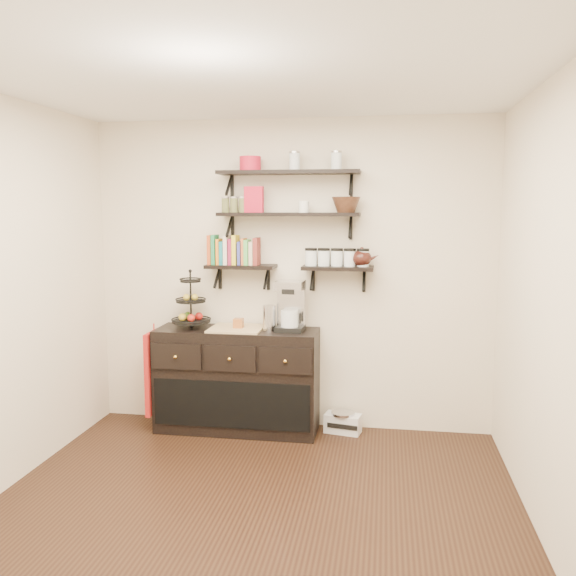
{
  "coord_description": "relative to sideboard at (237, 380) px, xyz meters",
  "views": [
    {
      "loc": [
        0.82,
        -3.5,
        1.94
      ],
      "look_at": [
        0.07,
        1.15,
        1.32
      ],
      "focal_mm": 38.0,
      "sensor_mm": 36.0,
      "label": 1
    }
  ],
  "objects": [
    {
      "name": "coffee_maker",
      "position": [
        0.47,
        0.03,
        0.65
      ],
      "size": [
        0.24,
        0.23,
        0.43
      ],
      "rotation": [
        0.0,
        0.0,
        -0.05
      ],
      "color": "black",
      "rests_on": "sideboard"
    },
    {
      "name": "red_pot",
      "position": [
        0.11,
        0.1,
        1.86
      ],
      "size": [
        0.18,
        0.18,
        0.12
      ],
      "primitive_type": "cylinder",
      "color": "red",
      "rests_on": "shelf_top"
    },
    {
      "name": "walnut_bowl",
      "position": [
        0.92,
        0.1,
        1.51
      ],
      "size": [
        0.24,
        0.24,
        0.13
      ],
      "primitive_type": null,
      "color": "black",
      "rests_on": "shelf_mid"
    },
    {
      "name": "sideboard",
      "position": [
        0.0,
        0.0,
        0.0
      ],
      "size": [
        1.4,
        0.5,
        0.92
      ],
      "color": "black",
      "rests_on": "floor"
    },
    {
      "name": "shelf_low_right",
      "position": [
        0.86,
        0.12,
        0.98
      ],
      "size": [
        0.6,
        0.25,
        0.23
      ],
      "color": "black",
      "rests_on": "back_wall"
    },
    {
      "name": "cookbooks",
      "position": [
        -0.03,
        0.12,
        1.11
      ],
      "size": [
        0.43,
        0.15,
        0.26
      ],
      "color": "#BA461C",
      "rests_on": "shelf_low_left"
    },
    {
      "name": "teapot",
      "position": [
        1.06,
        0.12,
        1.08
      ],
      "size": [
        0.23,
        0.18,
        0.16
      ],
      "primitive_type": null,
      "rotation": [
        0.0,
        0.0,
        -0.08
      ],
      "color": "black",
      "rests_on": "shelf_low_right"
    },
    {
      "name": "shelf_top",
      "position": [
        0.44,
        0.1,
        1.78
      ],
      "size": [
        1.2,
        0.27,
        0.23
      ],
      "color": "black",
      "rests_on": "back_wall"
    },
    {
      "name": "glass_canisters",
      "position": [
        0.85,
        0.12,
        1.06
      ],
      "size": [
        0.54,
        0.1,
        0.13
      ],
      "color": "silver",
      "rests_on": "shelf_low_right"
    },
    {
      "name": "recipe_box",
      "position": [
        0.14,
        0.1,
        1.56
      ],
      "size": [
        0.16,
        0.07,
        0.22
      ],
      "primitive_type": "cube",
      "rotation": [
        0.0,
        0.0,
        -0.03
      ],
      "color": "red",
      "rests_on": "shelf_mid"
    },
    {
      "name": "thermal_carafe",
      "position": [
        0.29,
        -0.02,
        0.56
      ],
      "size": [
        0.11,
        0.11,
        0.22
      ],
      "primitive_type": "cylinder",
      "color": "silver",
      "rests_on": "sideboard"
    },
    {
      "name": "apron",
      "position": [
        -0.73,
        -0.1,
        0.06
      ],
      "size": [
        0.04,
        0.31,
        0.72
      ],
      "primitive_type": "cube",
      "color": "#A61C11",
      "rests_on": "sideboard"
    },
    {
      "name": "candle",
      "position": [
        0.02,
        0.0,
        0.5
      ],
      "size": [
        0.08,
        0.08,
        0.08
      ],
      "primitive_type": "cube",
      "color": "#985123",
      "rests_on": "sideboard"
    },
    {
      "name": "floor",
      "position": [
        0.44,
        -1.51,
        -0.45
      ],
      "size": [
        3.5,
        3.5,
        0.0
      ],
      "primitive_type": "plane",
      "color": "black",
      "rests_on": "ground"
    },
    {
      "name": "back_wall",
      "position": [
        0.44,
        0.24,
        0.9
      ],
      "size": [
        3.5,
        0.02,
        2.7
      ],
      "primitive_type": "cube",
      "color": "beige",
      "rests_on": "ground"
    },
    {
      "name": "radio",
      "position": [
        0.92,
        0.08,
        -0.36
      ],
      "size": [
        0.33,
        0.24,
        0.18
      ],
      "rotation": [
        0.0,
        0.0,
        -0.2
      ],
      "color": "silver",
      "rests_on": "floor"
    },
    {
      "name": "shelf_low_left",
      "position": [
        0.02,
        0.12,
        0.98
      ],
      "size": [
        0.6,
        0.25,
        0.23
      ],
      "color": "black",
      "rests_on": "back_wall"
    },
    {
      "name": "shelf_mid",
      "position": [
        0.44,
        0.1,
        1.43
      ],
      "size": [
        1.2,
        0.27,
        0.23
      ],
      "color": "black",
      "rests_on": "back_wall"
    },
    {
      "name": "fruit_stand",
      "position": [
        -0.4,
        0.0,
        0.62
      ],
      "size": [
        0.33,
        0.33,
        0.49
      ],
      "rotation": [
        0.0,
        0.0,
        0.06
      ],
      "color": "black",
      "rests_on": "sideboard"
    },
    {
      "name": "ramekins",
      "position": [
        0.57,
        0.1,
        1.5
      ],
      "size": [
        0.09,
        0.09,
        0.1
      ],
      "primitive_type": "cylinder",
      "color": "white",
      "rests_on": "shelf_mid"
    },
    {
      "name": "ceiling",
      "position": [
        0.44,
        -1.51,
        2.25
      ],
      "size": [
        3.5,
        3.5,
        0.02
      ],
      "primitive_type": "cube",
      "color": "white",
      "rests_on": "back_wall"
    },
    {
      "name": "right_wall",
      "position": [
        2.19,
        -1.51,
        0.9
      ],
      "size": [
        0.02,
        3.5,
        2.7
      ],
      "primitive_type": "cube",
      "color": "beige",
      "rests_on": "ground"
    }
  ]
}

